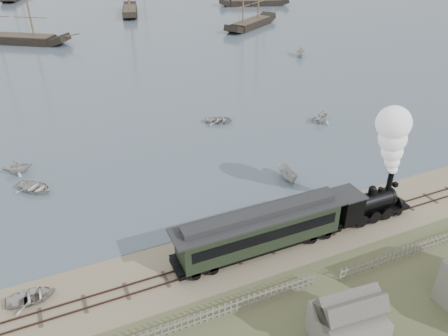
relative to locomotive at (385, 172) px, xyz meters
name	(u,v)px	position (x,y,z in m)	size (l,w,h in m)	color
ground	(237,240)	(-13.24, 2.00, -4.68)	(600.00, 600.00, 0.00)	gray
rail_track	(248,254)	(-13.24, 0.00, -4.64)	(120.00, 1.80, 0.16)	#3A241F
picket_fence_west	(195,326)	(-19.74, -5.00, -4.68)	(19.00, 0.10, 1.20)	gray
picket_fence_east	(415,254)	(-0.74, -5.50, -4.68)	(15.00, 0.10, 1.20)	gray
locomotive	(385,172)	(0.00, 0.00, 0.00)	(8.16, 3.05, 10.18)	black
passenger_coach	(260,229)	(-12.23, 0.00, -2.44)	(14.63, 2.82, 3.55)	black
beached_dinghy	(32,297)	(-29.61, 1.88, -4.32)	(3.45, 2.47, 0.72)	#BBB8B1
rowboat_0	(34,187)	(-28.52, 17.13, -4.21)	(3.95, 2.82, 0.82)	#BBB8B1
rowboat_1	(17,166)	(-29.89, 21.64, -3.84)	(2.98, 2.57, 1.57)	#BBB8B1
rowboat_2	(287,174)	(-4.32, 8.75, -4.00)	(3.21, 1.21, 1.24)	#BBB8B1
rowboat_3	(219,120)	(-4.98, 24.89, -4.23)	(3.76, 2.68, 0.78)	#BBB8B1
rowboat_4	(322,116)	(7.56, 19.57, -3.82)	(3.06, 2.64, 1.61)	#BBB8B1
rowboat_5	(300,53)	(22.15, 47.61, -3.90)	(3.76, 1.41, 1.45)	#BBB8B1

